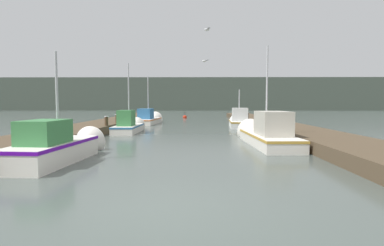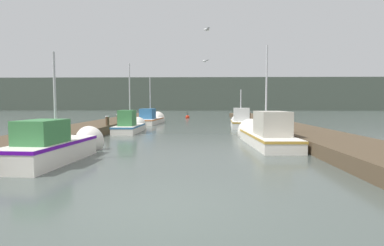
# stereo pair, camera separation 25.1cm
# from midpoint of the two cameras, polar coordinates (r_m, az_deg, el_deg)

# --- Properties ---
(ground_plane) EXTENTS (200.00, 200.00, 0.00)m
(ground_plane) POSITION_cam_midpoint_polar(r_m,az_deg,el_deg) (5.56, -6.58, -16.06)
(ground_plane) COLOR #47514C
(dock_left) EXTENTS (2.91, 40.00, 0.48)m
(dock_left) POSITION_cam_midpoint_polar(r_m,az_deg,el_deg) (22.35, -17.35, -0.53)
(dock_left) COLOR #4C3D2B
(dock_left) RESTS_ON ground_plane
(dock_right) EXTENTS (2.91, 40.00, 0.48)m
(dock_right) POSITION_cam_midpoint_polar(r_m,az_deg,el_deg) (21.97, 15.41, -0.57)
(dock_right) COLOR #4C3D2B
(dock_right) RESTS_ON ground_plane
(distant_shore_ridge) EXTENTS (120.00, 16.00, 7.97)m
(distant_shore_ridge) POSITION_cam_midpoint_polar(r_m,az_deg,el_deg) (79.84, 0.22, 5.39)
(distant_shore_ridge) COLOR #424C42
(distant_shore_ridge) RESTS_ON ground_plane
(fishing_boat_0) EXTENTS (1.62, 4.69, 3.80)m
(fishing_boat_0) POSITION_cam_midpoint_polar(r_m,az_deg,el_deg) (10.75, -24.41, -4.00)
(fishing_boat_0) COLOR silver
(fishing_boat_0) RESTS_ON ground_plane
(fishing_boat_1) EXTENTS (1.78, 6.28, 4.94)m
(fishing_boat_1) POSITION_cam_midpoint_polar(r_m,az_deg,el_deg) (14.31, 13.16, -1.96)
(fishing_boat_1) COLOR silver
(fishing_boat_1) RESTS_ON ground_plane
(fishing_boat_2) EXTENTS (1.37, 4.48, 4.78)m
(fishing_boat_2) POSITION_cam_midpoint_polar(r_m,az_deg,el_deg) (19.81, -12.17, -0.46)
(fishing_boat_2) COLOR silver
(fishing_boat_2) RESTS_ON ground_plane
(fishing_boat_3) EXTENTS (1.71, 4.73, 3.32)m
(fishing_boat_3) POSITION_cam_midpoint_polar(r_m,az_deg,el_deg) (23.63, 8.62, 0.36)
(fishing_boat_3) COLOR silver
(fishing_boat_3) RESTS_ON ground_plane
(fishing_boat_4) EXTENTS (2.02, 5.76, 4.78)m
(fishing_boat_4) POSITION_cam_midpoint_polar(r_m,az_deg,el_deg) (27.67, -8.45, 0.75)
(fishing_boat_4) COLOR silver
(fishing_boat_4) RESTS_ON ground_plane
(mooring_piling_0) EXTENTS (0.29, 0.29, 1.09)m
(mooring_piling_0) POSITION_cam_midpoint_polar(r_m,az_deg,el_deg) (21.66, -14.38, 0.22)
(mooring_piling_0) COLOR #473523
(mooring_piling_0) RESTS_ON ground_plane
(mooring_piling_1) EXTENTS (0.24, 0.24, 1.12)m
(mooring_piling_1) POSITION_cam_midpoint_polar(r_m,az_deg,el_deg) (10.39, -30.30, -4.00)
(mooring_piling_1) COLOR #473523
(mooring_piling_1) RESTS_ON ground_plane
(mooring_piling_2) EXTENTS (0.25, 0.25, 1.07)m
(mooring_piling_2) POSITION_cam_midpoint_polar(r_m,az_deg,el_deg) (19.19, -16.35, -0.31)
(mooring_piling_2) COLOR #473523
(mooring_piling_2) RESTS_ON ground_plane
(mooring_piling_3) EXTENTS (0.23, 0.23, 1.17)m
(mooring_piling_3) POSITION_cam_midpoint_polar(r_m,az_deg,el_deg) (24.35, 10.22, 0.76)
(mooring_piling_3) COLOR #473523
(mooring_piling_3) RESTS_ON ground_plane
(channel_buoy) EXTENTS (0.48, 0.48, 0.98)m
(channel_buoy) POSITION_cam_midpoint_polar(r_m,az_deg,el_deg) (36.61, -1.57, 1.14)
(channel_buoy) COLOR red
(channel_buoy) RESTS_ON ground_plane
(seagull_lead) EXTENTS (0.34, 0.55, 0.12)m
(seagull_lead) POSITION_cam_midpoint_polar(r_m,az_deg,el_deg) (15.50, 2.37, 17.34)
(seagull_lead) COLOR white
(seagull_1) EXTENTS (0.51, 0.42, 0.12)m
(seagull_1) POSITION_cam_midpoint_polar(r_m,az_deg,el_deg) (17.55, 1.91, 11.72)
(seagull_1) COLOR white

